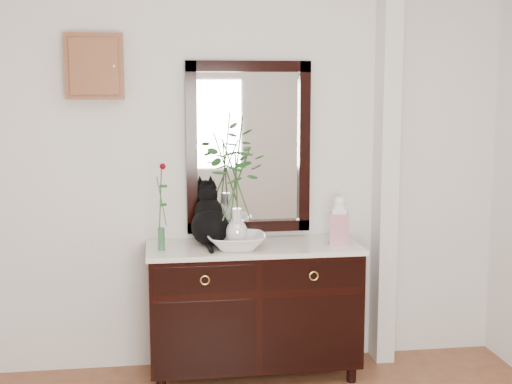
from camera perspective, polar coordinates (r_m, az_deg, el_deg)
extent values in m
cube|color=silver|center=(4.60, -1.87, 2.46)|extent=(3.60, 0.04, 2.70)
cube|color=silver|center=(4.74, 10.36, 2.50)|extent=(0.12, 0.20, 2.70)
cube|color=black|center=(4.55, -0.19, -9.08)|extent=(1.30, 0.50, 0.82)
cube|color=silver|center=(4.45, -0.19, -4.47)|extent=(1.33, 0.52, 0.03)
cube|color=black|center=(4.59, -0.61, 3.58)|extent=(0.80, 0.06, 1.10)
cube|color=white|center=(4.60, -0.63, 3.59)|extent=(0.66, 0.01, 0.96)
cube|color=brown|center=(4.52, -12.78, 9.77)|extent=(0.35, 0.10, 0.40)
imported|color=white|center=(4.35, -1.55, -3.98)|extent=(0.39, 0.39, 0.09)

